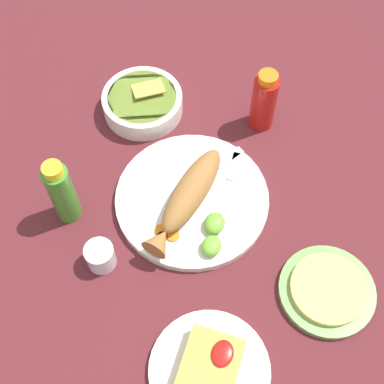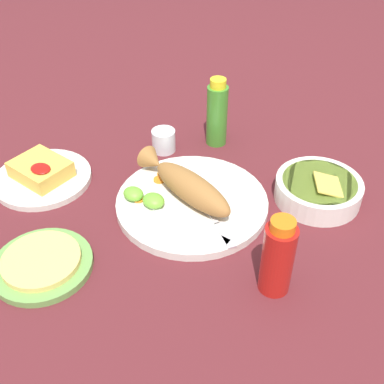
% 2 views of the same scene
% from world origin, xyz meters
% --- Properties ---
extents(ground_plane, '(4.00, 4.00, 0.00)m').
position_xyz_m(ground_plane, '(0.00, 0.00, 0.00)').
color(ground_plane, '#561E23').
extents(main_plate, '(0.32, 0.32, 0.02)m').
position_xyz_m(main_plate, '(0.00, 0.00, 0.01)').
color(main_plate, silver).
rests_on(main_plate, ground_plane).
extents(fried_fish, '(0.26, 0.10, 0.06)m').
position_xyz_m(fried_fish, '(-0.02, 0.00, 0.05)').
color(fried_fish, '#996633').
rests_on(fried_fish, main_plate).
extents(fork_near, '(0.16, 0.11, 0.00)m').
position_xyz_m(fork_near, '(0.08, -0.02, 0.02)').
color(fork_near, silver).
rests_on(fork_near, main_plate).
extents(fork_far, '(0.19, 0.02, 0.00)m').
position_xyz_m(fork_far, '(0.05, -0.06, 0.02)').
color(fork_far, silver).
rests_on(fork_far, main_plate).
extents(carrot_slice_near, '(0.02, 0.02, 0.00)m').
position_xyz_m(carrot_slice_near, '(-0.09, 0.03, 0.02)').
color(carrot_slice_near, orange).
rests_on(carrot_slice_near, main_plate).
extents(carrot_slice_mid, '(0.03, 0.03, 0.00)m').
position_xyz_m(carrot_slice_mid, '(-0.10, 0.01, 0.02)').
color(carrot_slice_mid, orange).
rests_on(carrot_slice_mid, main_plate).
extents(carrot_slice_far, '(0.02, 0.02, 0.00)m').
position_xyz_m(carrot_slice_far, '(-0.10, 0.03, 0.02)').
color(carrot_slice_far, orange).
rests_on(carrot_slice_far, main_plate).
extents(carrot_slice_extra, '(0.02, 0.02, 0.00)m').
position_xyz_m(carrot_slice_extra, '(-0.09, -0.07, 0.02)').
color(carrot_slice_extra, orange).
rests_on(carrot_slice_extra, main_plate).
extents(lime_wedge_main, '(0.04, 0.04, 0.02)m').
position_xyz_m(lime_wedge_main, '(-0.10, -0.07, 0.03)').
color(lime_wedge_main, '#6BB233').
rests_on(lime_wedge_main, main_plate).
extents(lime_wedge_side, '(0.05, 0.04, 0.03)m').
position_xyz_m(lime_wedge_side, '(-0.05, -0.06, 0.03)').
color(lime_wedge_side, '#6BB233').
rests_on(lime_wedge_side, main_plate).
extents(hot_sauce_bottle_red, '(0.05, 0.05, 0.15)m').
position_xyz_m(hot_sauce_bottle_red, '(0.24, -0.08, 0.07)').
color(hot_sauce_bottle_red, '#B21914').
rests_on(hot_sauce_bottle_red, ground_plane).
extents(hot_sauce_bottle_green, '(0.05, 0.05, 0.17)m').
position_xyz_m(hot_sauce_bottle_green, '(-0.10, 0.23, 0.08)').
color(hot_sauce_bottle_green, '#3D8428').
rests_on(hot_sauce_bottle_green, ground_plane).
extents(salt_cup, '(0.06, 0.06, 0.05)m').
position_xyz_m(salt_cup, '(-0.18, 0.12, 0.02)').
color(salt_cup, silver).
rests_on(salt_cup, ground_plane).
extents(side_plate_fries, '(0.21, 0.21, 0.01)m').
position_xyz_m(side_plate_fries, '(-0.32, -0.13, 0.01)').
color(side_plate_fries, silver).
rests_on(side_plate_fries, ground_plane).
extents(fries_pile, '(0.12, 0.10, 0.04)m').
position_xyz_m(fries_pile, '(-0.31, -0.13, 0.03)').
color(fries_pile, gold).
rests_on(fries_pile, side_plate_fries).
extents(guacamole_bowl, '(0.18, 0.18, 0.06)m').
position_xyz_m(guacamole_bowl, '(0.20, 0.18, 0.03)').
color(guacamole_bowl, white).
rests_on(guacamole_bowl, ground_plane).
extents(tortilla_plate, '(0.18, 0.18, 0.01)m').
position_xyz_m(tortilla_plate, '(-0.11, -0.30, 0.01)').
color(tortilla_plate, '#6B9E4C').
rests_on(tortilla_plate, ground_plane).
extents(tortilla_stack, '(0.14, 0.14, 0.01)m').
position_xyz_m(tortilla_stack, '(-0.11, -0.30, 0.02)').
color(tortilla_stack, '#E0C666').
rests_on(tortilla_stack, tortilla_plate).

